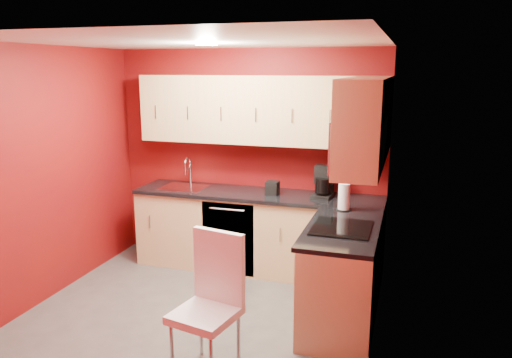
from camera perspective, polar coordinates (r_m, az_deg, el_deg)
The scene contains 21 objects.
floor at distance 4.93m, azimuth -6.43°, elevation -15.02°, with size 3.20×3.20×0.00m, color #55524F.
ceiling at distance 4.38m, azimuth -7.26°, elevation 15.38°, with size 3.20×3.20×0.00m, color white.
wall_back at distance 5.86m, azimuth -0.83°, elevation 2.47°, with size 3.20×3.20×0.00m, color #6B0E0A.
wall_front at distance 3.24m, azimuth -17.77°, elevation -6.56°, with size 3.20×3.20×0.00m, color #6B0E0A.
wall_left at distance 5.34m, azimuth -22.69°, elevation 0.49°, with size 3.00×3.00×0.00m, color #6B0E0A.
wall_right at distance 4.12m, azimuth 13.96°, elevation -2.26°, with size 3.00×3.00×0.00m, color #6B0E0A.
base_cabinets_back at distance 5.73m, azimuth 0.16°, elevation -6.19°, with size 2.80×0.60×0.87m, color tan.
base_cabinets_right at distance 4.65m, azimuth 9.87°, elevation -11.00°, with size 0.60×1.30×0.87m, color tan.
countertop_back at distance 5.59m, azimuth 0.12°, elevation -1.81°, with size 2.80×0.63×0.04m, color black.
countertop_right at distance 4.47m, azimuth 9.87°, elevation -5.70°, with size 0.63×1.27×0.04m, color black.
upper_cabinets_back at distance 5.57m, azimuth 0.55°, elevation 7.90°, with size 2.80×0.35×0.75m, color tan.
upper_cabinets_right at distance 4.46m, azimuth 12.51°, elevation 7.25°, with size 0.35×1.55×0.75m.
microwave at distance 4.25m, azimuth 11.65°, elevation 3.95°, with size 0.42×0.76×0.42m.
cooktop at distance 4.43m, azimuth 9.76°, elevation -5.53°, with size 0.50×0.55×0.01m, color black.
sink at distance 5.91m, azimuth -8.19°, elevation -0.60°, with size 0.52×0.42×0.35m.
dishwasher_front at distance 5.55m, azimuth -3.22°, elevation -6.85°, with size 0.60×0.02×0.82m, color black.
downlight at distance 4.65m, azimuth -5.67°, elevation 15.06°, with size 0.20×0.20×0.01m, color white.
coffee_maker at distance 5.41m, azimuth 7.62°, elevation -0.34°, with size 0.20×0.27×0.34m, color black, non-canonical shape.
napkin_holder at distance 5.51m, azimuth 1.88°, elevation -1.03°, with size 0.13×0.13×0.15m, color black, non-canonical shape.
paper_towel at distance 4.97m, azimuth 10.02°, elevation -2.02°, with size 0.15×0.15×0.27m, color white, non-canonical shape.
dining_chair at distance 3.85m, azimuth -5.86°, elevation -14.36°, with size 0.44×0.46×1.08m, color white, non-canonical shape.
Camera 1 is at (1.81, -3.98, 2.28)m, focal length 35.00 mm.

